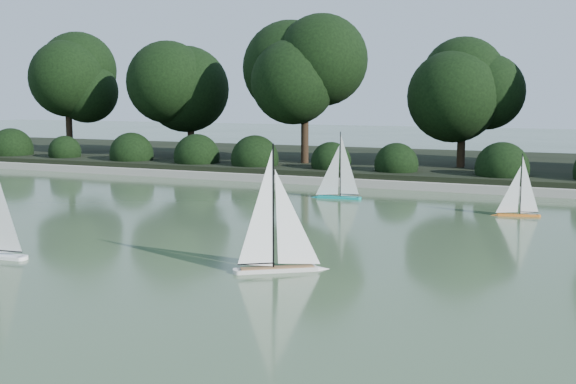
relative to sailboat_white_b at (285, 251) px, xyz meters
The scene contains 8 objects.
ground 1.22m from the sailboat_white_b, 124.34° to the right, with size 80.00×80.00×0.00m, color #30462A.
pond_coping 8.04m from the sailboat_white_b, 94.80° to the left, with size 40.00×0.35×0.18m, color gray.
far_bank 12.03m from the sailboat_white_b, 93.21° to the left, with size 40.00×8.00×0.30m, color black.
tree_line 10.73m from the sailboat_white_b, 86.94° to the left, with size 26.31×3.93×4.39m.
shrub_hedge 8.94m from the sailboat_white_b, 94.32° to the left, with size 29.10×1.10×1.10m.
sailboat_white_b is the anchor object (origin of this frame).
sailboat_orange 5.64m from the sailboat_white_b, 67.63° to the left, with size 0.86×0.32×1.17m.
sailboat_teal 6.19m from the sailboat_white_b, 103.74° to the left, with size 1.07×0.29×1.46m.
Camera 1 is at (4.03, -6.83, 2.13)m, focal length 45.00 mm.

